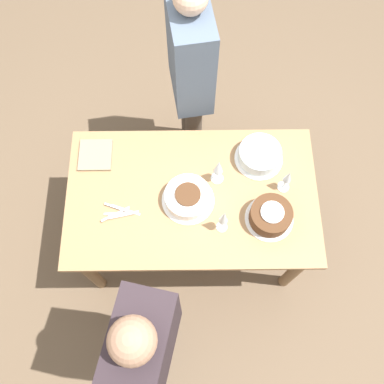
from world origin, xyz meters
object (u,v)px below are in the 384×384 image
object	(u,v)px
wine_glass_near	(224,218)
cake_center_white	(188,197)
person_watching	(191,71)
wine_glass_extra	(218,168)
wine_glass_far	(288,178)
cake_back_decorated	(259,155)
person_cutting	(147,348)
cake_front_chocolate	(271,216)

from	to	relation	value
wine_glass_near	cake_center_white	bearing A→B (deg)	138.82
wine_glass_near	person_watching	world-z (taller)	person_watching
wine_glass_near	wine_glass_extra	world-z (taller)	wine_glass_near
wine_glass_near	wine_glass_far	world-z (taller)	wine_glass_near
cake_back_decorated	wine_glass_near	xyz separation A→B (m)	(-0.23, -0.41, 0.11)
person_cutting	person_watching	bearing A→B (deg)	5.41
cake_back_decorated	wine_glass_far	distance (m)	0.24
wine_glass_near	person_cutting	world-z (taller)	person_cutting
cake_center_white	cake_back_decorated	bearing A→B (deg)	31.81
cake_back_decorated	wine_glass_extra	distance (m)	0.29
cake_front_chocolate	person_cutting	distance (m)	0.92
cake_back_decorated	cake_front_chocolate	bearing A→B (deg)	-85.04
cake_front_chocolate	wine_glass_near	size ratio (longest dim) A/B	1.17
cake_front_chocolate	wine_glass_extra	size ratio (longest dim) A/B	1.26
cake_center_white	person_cutting	xyz separation A→B (m)	(-0.19, -0.78, 0.13)
person_cutting	cake_center_white	bearing A→B (deg)	-0.21
cake_front_chocolate	person_cutting	size ratio (longest dim) A/B	0.17
person_cutting	cake_front_chocolate	bearing A→B (deg)	-30.17
wine_glass_far	person_cutting	bearing A→B (deg)	-130.37
wine_glass_far	person_watching	world-z (taller)	person_watching
person_cutting	person_watching	world-z (taller)	person_watching
cake_front_chocolate	person_cutting	world-z (taller)	person_cutting
cake_center_white	cake_front_chocolate	size ratio (longest dim) A/B	1.11
cake_front_chocolate	person_watching	bearing A→B (deg)	116.00
person_cutting	wine_glass_near	bearing A→B (deg)	-17.51
wine_glass_far	cake_back_decorated	bearing A→B (deg)	124.99
cake_center_white	cake_front_chocolate	world-z (taller)	cake_front_chocolate
cake_center_white	wine_glass_near	bearing A→B (deg)	-41.18
cake_center_white	wine_glass_near	world-z (taller)	wine_glass_near
person_cutting	wine_glass_far	bearing A→B (deg)	-27.06
cake_back_decorated	wine_glass_far	xyz separation A→B (m)	(0.13, -0.18, 0.08)
cake_center_white	person_watching	xyz separation A→B (m)	(0.02, 0.75, 0.14)
person_cutting	cake_back_decorated	bearing A→B (deg)	-16.74
wine_glass_near	cake_front_chocolate	bearing A→B (deg)	9.82
cake_center_white	wine_glass_extra	world-z (taller)	wine_glass_extra
wine_glass_far	wine_glass_extra	size ratio (longest dim) A/B	0.92
cake_back_decorated	person_cutting	size ratio (longest dim) A/B	0.18
cake_front_chocolate	cake_back_decorated	distance (m)	0.37
cake_center_white	person_cutting	bearing A→B (deg)	-103.52
person_cutting	person_watching	xyz separation A→B (m)	(0.21, 1.52, 0.01)
wine_glass_near	wine_glass_extra	bearing A→B (deg)	93.19
wine_glass_far	cake_center_white	bearing A→B (deg)	-172.19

